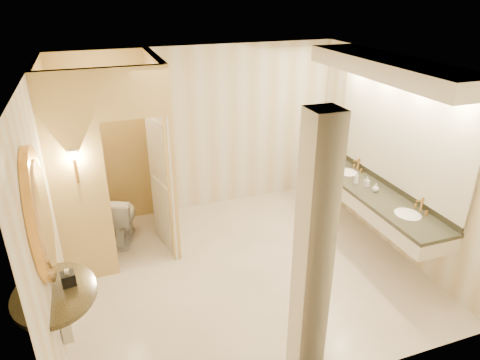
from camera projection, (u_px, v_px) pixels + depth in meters
name	position (u px, v px, depth m)	size (l,w,h in m)	color
floor	(244.00, 268.00, 5.83)	(4.50, 4.50, 0.00)	silver
ceiling	(244.00, 67.00, 4.71)	(4.50, 4.50, 0.00)	white
wall_back	(202.00, 131.00, 6.98)	(4.50, 0.02, 2.70)	beige
wall_front	(326.00, 272.00, 3.56)	(4.50, 0.02, 2.70)	beige
wall_left	(47.00, 207.00, 4.59)	(0.02, 4.00, 2.70)	beige
wall_right	(396.00, 156.00, 5.95)	(0.02, 4.00, 2.70)	beige
toilet_closet	(142.00, 159.00, 5.75)	(1.50, 1.55, 2.70)	#F4CD7F
wall_sconce	(74.00, 157.00, 4.90)	(0.14, 0.14, 0.42)	#B57F3A
vanity	(383.00, 140.00, 5.73)	(0.75, 2.82, 2.09)	beige
console_shelf	(47.00, 250.00, 3.87)	(0.97, 0.97, 1.94)	black
pillar	(313.00, 259.00, 3.72)	(0.27, 0.27, 2.70)	beige
tissue_box	(68.00, 279.00, 4.13)	(0.13, 0.13, 0.13)	black
toilet	(121.00, 217.00, 6.32)	(0.43, 0.76, 0.78)	white
soap_bottle_a	(367.00, 182.00, 6.14)	(0.06, 0.07, 0.14)	beige
soap_bottle_b	(376.00, 188.00, 5.99)	(0.09, 0.09, 0.12)	silver
soap_bottle_c	(356.00, 178.00, 6.20)	(0.07, 0.07, 0.19)	#C6B28C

